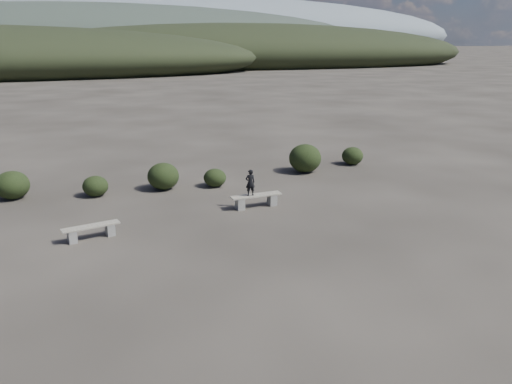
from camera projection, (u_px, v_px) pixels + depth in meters
name	position (u px, v px, depth m)	size (l,w,h in m)	color
ground	(275.00, 271.00, 13.08)	(1200.00, 1200.00, 0.00)	#2C2722
bench_left	(91.00, 231.00, 15.15)	(1.74, 0.72, 0.43)	slate
bench_right	(256.00, 200.00, 18.05)	(1.91, 0.52, 0.47)	slate
seated_person	(250.00, 183.00, 17.77)	(0.35, 0.23, 0.96)	black
shrub_a	(95.00, 186.00, 19.33)	(0.98, 0.98, 0.80)	black
shrub_b	(163.00, 176.00, 20.19)	(1.27, 1.27, 1.09)	black
shrub_c	(215.00, 178.00, 20.62)	(0.94, 0.94, 0.75)	black
shrub_d	(305.00, 158.00, 22.85)	(1.48, 1.48, 1.30)	black
shrub_e	(353.00, 156.00, 24.33)	(1.03, 1.03, 0.86)	black
shrub_f	(12.00, 185.00, 18.97)	(1.27, 1.27, 1.07)	black
mountain_ridges	(74.00, 33.00, 315.23)	(500.00, 400.00, 56.00)	black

